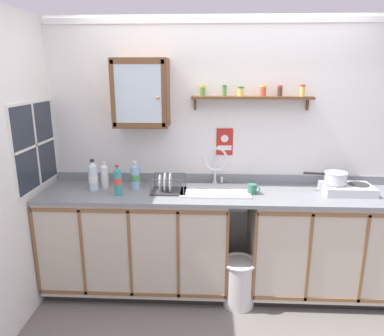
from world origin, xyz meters
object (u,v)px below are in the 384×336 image
Objects in this scene: hot_plate_stove at (347,189)px; bottle_water_clear_3 at (93,176)px; bottle_detergent_teal_1 at (118,181)px; warning_sign at (225,142)px; trash_bin at (239,281)px; bottle_water_blue_2 at (135,176)px; sink at (215,191)px; saucepan at (335,178)px; dish_rack at (168,187)px; mug at (252,189)px; bottle_opaque_white_0 at (105,176)px; wall_cabinet at (141,93)px.

bottle_water_clear_3 reaches higher than hot_plate_stove.
bottle_detergent_teal_1 reaches higher than hot_plate_stove.
warning_sign is 0.58× the size of trash_bin.
bottle_detergent_teal_1 reaches higher than bottle_water_blue_2.
sink is 1.03m from saucepan.
bottle_water_blue_2 is at bearing 178.76° from hot_plate_stove.
trash_bin is (1.03, -0.10, -0.86)m from bottle_detergent_teal_1.
dish_rack is 1.02m from trash_bin.
warning_sign reaches higher than mug.
hot_plate_stove is 1.13m from warning_sign.
bottle_opaque_white_0 is 0.95× the size of bottle_water_blue_2.
dish_rack is at bearing -36.06° from wall_cabinet.
sink is 2.49× the size of bottle_opaque_white_0.
bottle_opaque_white_0 is 0.81× the size of dish_rack.
bottle_opaque_white_0 is at bearing 174.86° from mug.
wall_cabinet reaches higher than mug.
saucepan is at bearing -1.16° from bottle_opaque_white_0.
bottle_water_clear_3 is at bearing -160.65° from wall_cabinet.
wall_cabinet reaches higher than hot_plate_stove.
warning_sign is at bearing 24.09° from bottle_detergent_teal_1.
hot_plate_stove is 1.51× the size of bottle_water_clear_3.
bottle_water_clear_3 is 1.55m from trash_bin.
bottle_detergent_teal_1 is 0.89× the size of dish_rack.
sink is at bearing 167.66° from mug.
saucepan reaches higher than mug.
bottle_opaque_white_0 is 0.42× the size of wall_cabinet.
warning_sign is (0.90, 0.40, 0.26)m from bottle_detergent_teal_1.
mug is at bearing -11.06° from wall_cabinet.
hot_plate_stove is 3.93× the size of mug.
hot_plate_stove is 0.99× the size of trash_bin.
trash_bin is (1.28, -0.22, -0.86)m from bottle_water_clear_3.
bottle_water_clear_3 is at bearing 178.35° from mug.
bottle_water_blue_2 is at bearing -123.86° from wall_cabinet.
hot_plate_stove reaches higher than trash_bin.
bottle_opaque_white_0 is at bearing 130.64° from bottle_detergent_teal_1.
hot_plate_stove is at bearing -11.33° from saucepan.
hot_plate_stove is 1.74× the size of bottle_opaque_white_0.
wall_cabinet reaches higher than bottle_opaque_white_0.
bottle_water_clear_3 is (-2.19, -0.02, 0.09)m from hot_plate_stove.
sink is 1.07m from bottle_water_clear_3.
bottle_detergent_teal_1 is at bearing -175.94° from hot_plate_stove.
saucepan is 1.22× the size of dish_rack.
bottle_opaque_white_0 is 0.26m from bottle_detergent_teal_1.
dish_rack is at bearing -178.59° from hot_plate_stove.
saucepan is (-0.10, 0.02, 0.09)m from hot_plate_stove.
wall_cabinet reaches higher than bottle_water_blue_2.
bottle_water_clear_3 reaches higher than bottle_water_blue_2.
warning_sign reaches higher than bottle_detergent_teal_1.
bottle_water_clear_3 is 0.48× the size of wall_cabinet.
trash_bin is at bearing -13.84° from bottle_opaque_white_0.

